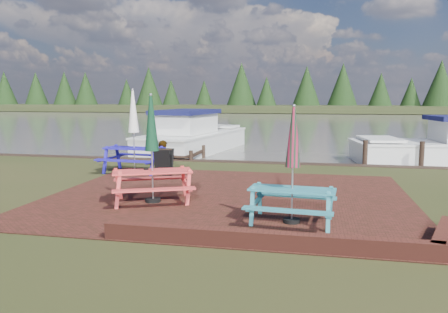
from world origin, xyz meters
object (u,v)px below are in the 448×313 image
picnic_table_red (152,166)px  person (163,141)px  jetty (199,146)px  picnic_table_blue (134,144)px  chalkboard (164,162)px  boat_jetty (193,138)px  picnic_table_teal (292,183)px

picnic_table_red → person: 5.68m
jetty → picnic_table_blue: bearing=-92.4°
picnic_table_blue → chalkboard: (1.19, -0.43, -0.52)m
boat_jetty → jetty: bearing=43.3°
picnic_table_teal → chalkboard: (-4.30, 4.56, -0.38)m
picnic_table_teal → jetty: picnic_table_teal is taller
picnic_table_teal → boat_jetty: bearing=119.4°
picnic_table_blue → jetty: 7.35m
picnic_table_blue → boat_jetty: (0.03, 7.11, -0.48)m
picnic_table_teal → boat_jetty: picnic_table_teal is taller
picnic_table_blue → chalkboard: picnic_table_blue is taller
picnic_table_teal → boat_jetty: 13.27m
picnic_table_blue → boat_jetty: 7.12m
picnic_table_teal → boat_jetty: (-5.47, 12.09, -0.34)m
picnic_table_red → picnic_table_blue: bearing=94.7°
person → jetty: bearing=-79.6°
jetty → person: (0.17, -5.76, 0.82)m
chalkboard → picnic_table_teal: bearing=-44.5°
picnic_table_red → person: (-1.67, 5.43, 0.03)m
picnic_table_teal → jetty: 13.35m
jetty → person: person is taller
chalkboard → person: (-0.72, 1.95, 0.48)m
boat_jetty → chalkboard: bearing=-72.2°
picnic_table_teal → picnic_table_red: bearing=167.2°
jetty → person: bearing=-88.3°
picnic_table_red → chalkboard: 3.63m
picnic_table_blue → jetty: picnic_table_blue is taller
jetty → boat_jetty: 0.50m
picnic_table_blue → person: size_ratio=1.48×
picnic_table_teal → picnic_table_blue: bearing=142.9°
picnic_table_teal → boat_jetty: size_ratio=0.28×
picnic_table_teal → chalkboard: 6.28m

